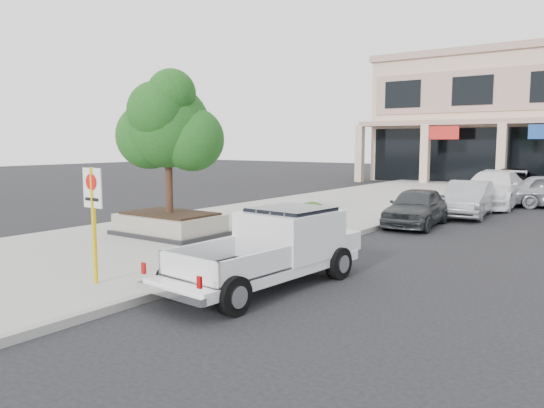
{
  "coord_description": "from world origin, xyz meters",
  "views": [
    {
      "loc": [
        5.94,
        -9.1,
        2.93
      ],
      "look_at": [
        -1.69,
        1.5,
        1.41
      ],
      "focal_mm": 35.0,
      "sensor_mm": 36.0,
      "label": 1
    }
  ],
  "objects": [
    {
      "name": "planter_tree",
      "position": [
        -5.74,
        2.15,
        3.41
      ],
      "size": [
        2.9,
        2.55,
        4.0
      ],
      "color": "black",
      "rests_on": "planter"
    },
    {
      "name": "curb_car_b",
      "position": [
        0.04,
        12.41,
        0.71
      ],
      "size": [
        1.93,
        4.41,
        1.41
      ],
      "primitive_type": "imported",
      "rotation": [
        0.0,
        0.0,
        0.1
      ],
      "color": "#919598",
      "rests_on": "ground"
    },
    {
      "name": "sidewalk",
      "position": [
        -5.5,
        6.0,
        0.07
      ],
      "size": [
        8.0,
        52.0,
        0.15
      ],
      "primitive_type": "cube",
      "color": "gray",
      "rests_on": "ground"
    },
    {
      "name": "curb_car_d",
      "position": [
        -0.62,
        23.63,
        0.72
      ],
      "size": [
        2.83,
        5.39,
        1.45
      ],
      "primitive_type": "imported",
      "rotation": [
        0.0,
        0.0,
        0.08
      ],
      "color": "black",
      "rests_on": "ground"
    },
    {
      "name": "hedge",
      "position": [
        -2.7,
        5.05,
        0.62
      ],
      "size": [
        1.1,
        0.99,
        0.93
      ],
      "primitive_type": "ellipsoid",
      "color": "#214B15",
      "rests_on": "sidewalk"
    },
    {
      "name": "curb_car_c",
      "position": [
        0.04,
        16.39,
        0.82
      ],
      "size": [
        2.41,
        5.68,
        1.63
      ],
      "primitive_type": "imported",
      "rotation": [
        0.0,
        0.0,
        0.02
      ],
      "color": "white",
      "rests_on": "ground"
    },
    {
      "name": "no_parking_sign",
      "position": [
        -2.92,
        -2.8,
        1.63
      ],
      "size": [
        0.55,
        0.09,
        2.3
      ],
      "color": "#DCB30B",
      "rests_on": "sidewalk"
    },
    {
      "name": "planter",
      "position": [
        -5.88,
        2.0,
        0.48
      ],
      "size": [
        3.2,
        2.2,
        0.68
      ],
      "color": "black",
      "rests_on": "sidewalk"
    },
    {
      "name": "ground",
      "position": [
        0.0,
        0.0,
        0.0
      ],
      "size": [
        120.0,
        120.0,
        0.0
      ],
      "primitive_type": "plane",
      "color": "black",
      "rests_on": "ground"
    },
    {
      "name": "curb_car_a",
      "position": [
        -0.74,
        8.84,
        0.68
      ],
      "size": [
        1.98,
        4.13,
        1.36
      ],
      "primitive_type": "imported",
      "rotation": [
        0.0,
        0.0,
        0.1
      ],
      "color": "#2C2F31",
      "rests_on": "ground"
    },
    {
      "name": "pickup_truck",
      "position": [
        -0.35,
        -0.68,
        0.78
      ],
      "size": [
        2.24,
        5.1,
        1.56
      ],
      "primitive_type": null,
      "rotation": [
        0.0,
        0.0,
        -0.08
      ],
      "color": "silver",
      "rests_on": "ground"
    },
    {
      "name": "curb",
      "position": [
        -1.55,
        6.0,
        0.07
      ],
      "size": [
        0.2,
        52.0,
        0.15
      ],
      "primitive_type": "cube",
      "color": "gray",
      "rests_on": "ground"
    }
  ]
}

